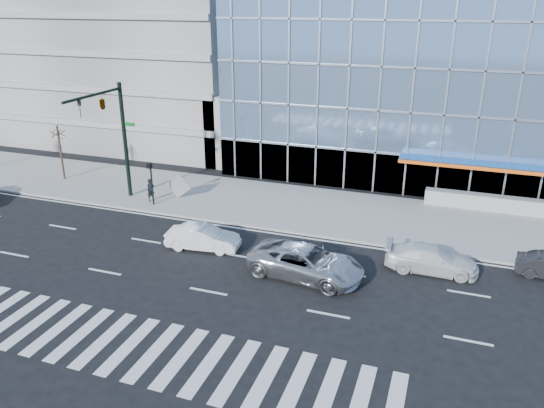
{
  "coord_description": "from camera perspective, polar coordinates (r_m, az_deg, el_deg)",
  "views": [
    {
      "loc": [
        10.43,
        -24.21,
        13.4
      ],
      "look_at": [
        0.83,
        3.0,
        2.12
      ],
      "focal_mm": 35.0,
      "sensor_mm": 36.0,
      "label": 1
    }
  ],
  "objects": [
    {
      "name": "sidewalk",
      "position": [
        36.38,
        1.39,
        -0.13
      ],
      "size": [
        120.0,
        8.0,
        0.15
      ],
      "primitive_type": "cube",
      "color": "gray",
      "rests_on": "ground"
    },
    {
      "name": "parking_garage",
      "position": [
        58.81,
        -12.34,
        17.59
      ],
      "size": [
        24.0,
        24.0,
        20.0
      ],
      "primitive_type": "cube",
      "color": "gray",
      "rests_on": "ground"
    },
    {
      "name": "white_suv",
      "position": [
        28.94,
        16.79,
        -5.68
      ],
      "size": [
        4.8,
        2.07,
        1.38
      ],
      "primitive_type": "imported",
      "rotation": [
        0.0,
        0.0,
        1.6
      ],
      "color": "silver",
      "rests_on": "ground"
    },
    {
      "name": "pedestrian",
      "position": [
        37.64,
        -12.92,
        1.49
      ],
      "size": [
        0.59,
        0.69,
        1.6
      ],
      "primitive_type": "imported",
      "rotation": [
        0.0,
        0.0,
        1.15
      ],
      "color": "black",
      "rests_on": "sidewalk"
    },
    {
      "name": "tilted_panel",
      "position": [
        37.74,
        -9.99,
        1.94
      ],
      "size": [
        1.81,
        0.31,
        1.82
      ],
      "primitive_type": "cube",
      "rotation": [
        0.0,
        0.94,
        0.14
      ],
      "color": "#979797",
      "rests_on": "sidewalk"
    },
    {
      "name": "silver_suv",
      "position": [
        27.15,
        3.68,
        -6.28
      ],
      "size": [
        6.25,
        3.49,
        1.65
      ],
      "primitive_type": "imported",
      "rotation": [
        0.0,
        0.0,
        1.44
      ],
      "color": "silver",
      "rests_on": "ground"
    },
    {
      "name": "traffic_signal",
      "position": [
        36.6,
        -17.1,
        9.03
      ],
      "size": [
        1.14,
        5.74,
        8.0
      ],
      "color": "black",
      "rests_on": "sidewalk"
    },
    {
      "name": "ground",
      "position": [
        29.57,
        -3.46,
        -5.63
      ],
      "size": [
        160.0,
        160.0,
        0.0
      ],
      "primitive_type": "plane",
      "color": "black",
      "rests_on": "ground"
    },
    {
      "name": "white_sedan",
      "position": [
        30.35,
        -7.45,
        -3.6
      ],
      "size": [
        4.33,
        1.99,
        1.38
      ],
      "primitive_type": "imported",
      "rotation": [
        0.0,
        0.0,
        1.7
      ],
      "color": "white",
      "rests_on": "ground"
    },
    {
      "name": "ramp_block",
      "position": [
        46.47,
        -1.8,
        8.42
      ],
      "size": [
        6.0,
        8.0,
        6.0
      ],
      "primitive_type": "cube",
      "color": "gray",
      "rests_on": "ground"
    },
    {
      "name": "theatre_building",
      "position": [
        50.68,
        23.98,
        12.9
      ],
      "size": [
        42.0,
        26.0,
        15.0
      ],
      "primitive_type": "cube",
      "color": "#7799C7",
      "rests_on": "ground"
    },
    {
      "name": "street_tree_near",
      "position": [
        43.66,
        -22.04,
        7.07
      ],
      "size": [
        1.1,
        1.1,
        4.23
      ],
      "color": "#332319",
      "rests_on": "sidewalk"
    },
    {
      "name": "ped_signal_post",
      "position": [
        36.53,
        -12.9,
        2.86
      ],
      "size": [
        0.3,
        0.33,
        3.0
      ],
      "color": "black",
      "rests_on": "sidewalk"
    }
  ]
}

